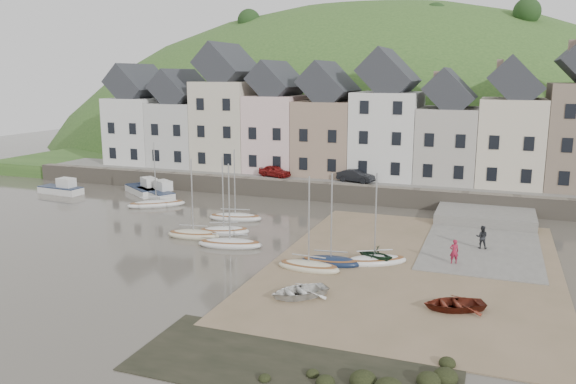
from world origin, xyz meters
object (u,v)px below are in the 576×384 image
at_px(sailboat_0, 156,204).
at_px(rowboat_green, 376,254).
at_px(person_red, 454,251).
at_px(rowboat_white, 299,291).
at_px(rowboat_red, 454,304).
at_px(car_right, 356,176).
at_px(car_left, 275,171).
at_px(person_dark, 482,237).

distance_m(sailboat_0, rowboat_green, 24.87).
bearing_deg(rowboat_green, person_red, 120.90).
distance_m(rowboat_white, rowboat_red, 8.34).
distance_m(rowboat_white, car_right, 27.52).
xyz_separation_m(rowboat_white, car_left, (-12.22, 27.24, 1.81)).
distance_m(rowboat_red, person_red, 7.70).
bearing_deg(person_dark, rowboat_green, 40.46).
xyz_separation_m(sailboat_0, person_red, (27.82, -7.89, 0.67)).
bearing_deg(rowboat_red, car_left, -164.45).
relative_size(person_red, car_right, 0.42).
height_order(person_dark, car_right, car_right).
bearing_deg(sailboat_0, rowboat_white, -39.69).
relative_size(sailboat_0, person_red, 3.90).
bearing_deg(rowboat_red, sailboat_0, -141.29).
height_order(person_red, person_dark, person_dark).
height_order(rowboat_red, car_right, car_right).
bearing_deg(car_left, rowboat_white, -140.12).
height_order(person_dark, car_left, car_left).
xyz_separation_m(sailboat_0, rowboat_green, (22.98, -9.51, 0.42)).
relative_size(sailboat_0, rowboat_red, 1.95).
bearing_deg(car_right, person_red, -135.56).
distance_m(rowboat_white, car_left, 29.92).
bearing_deg(person_red, sailboat_0, -35.84).
height_order(rowboat_white, car_left, car_left).
relative_size(rowboat_green, person_dark, 1.42).
distance_m(rowboat_green, car_right, 21.03).
relative_size(sailboat_0, rowboat_green, 2.68).
relative_size(rowboat_white, rowboat_green, 1.42).
height_order(rowboat_white, person_dark, person_dark).
relative_size(rowboat_red, person_red, 2.00).
relative_size(rowboat_red, car_left, 0.90).
distance_m(sailboat_0, rowboat_white, 26.19).
distance_m(rowboat_red, car_left, 33.19).
height_order(sailboat_0, person_red, sailboat_0).
distance_m(sailboat_0, car_right, 19.88).
bearing_deg(sailboat_0, car_right, 32.11).
bearing_deg(person_red, person_dark, -131.03).
xyz_separation_m(rowboat_green, car_right, (-6.23, 20.02, 1.55)).
distance_m(person_red, car_left, 27.12).
bearing_deg(car_right, rowboat_green, -149.31).
distance_m(rowboat_white, person_dark, 15.94).
xyz_separation_m(rowboat_red, person_red, (-0.59, 7.66, 0.54)).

